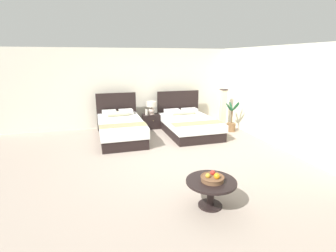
# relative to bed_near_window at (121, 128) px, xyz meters

# --- Properties ---
(ground_plane) EXTENTS (9.22, 10.02, 0.02)m
(ground_plane) POSITION_rel_bed_near_window_xyz_m (1.01, -1.87, -0.32)
(ground_plane) COLOR #A89688
(wall_back) EXTENTS (9.22, 0.12, 2.51)m
(wall_back) POSITION_rel_bed_near_window_xyz_m (1.01, 1.33, 0.95)
(wall_back) COLOR silver
(wall_back) RESTS_ON ground
(wall_side_right) EXTENTS (0.12, 5.62, 2.51)m
(wall_side_right) POSITION_rel_bed_near_window_xyz_m (3.82, -1.47, 0.95)
(wall_side_right) COLOR #EAE8CC
(wall_side_right) RESTS_ON ground
(bed_near_window) EXTENTS (1.23, 2.17, 1.17)m
(bed_near_window) POSITION_rel_bed_near_window_xyz_m (0.00, 0.00, 0.00)
(bed_near_window) COLOR black
(bed_near_window) RESTS_ON ground
(bed_near_corner) EXTENTS (1.44, 2.19, 1.16)m
(bed_near_corner) POSITION_rel_bed_near_window_xyz_m (2.02, 0.01, -0.03)
(bed_near_corner) COLOR black
(bed_near_corner) RESTS_ON ground
(nightstand) EXTENTS (0.59, 0.41, 0.46)m
(nightstand) POSITION_rel_bed_near_window_xyz_m (1.08, 0.85, -0.08)
(nightstand) COLOR black
(nightstand) RESTS_ON ground
(table_lamp) EXTENTS (0.32, 0.32, 0.42)m
(table_lamp) POSITION_rel_bed_near_window_xyz_m (1.08, 0.87, 0.41)
(table_lamp) COLOR beige
(table_lamp) RESTS_ON nightstand
(vase) EXTENTS (0.09, 0.09, 0.18)m
(vase) POSITION_rel_bed_near_window_xyz_m (0.90, 0.81, 0.24)
(vase) COLOR silver
(vase) RESTS_ON nightstand
(coffee_table) EXTENTS (0.76, 0.76, 0.43)m
(coffee_table) POSITION_rel_bed_near_window_xyz_m (0.98, -3.81, 0.02)
(coffee_table) COLOR black
(coffee_table) RESTS_ON ground
(fruit_bowl) EXTENTS (0.36, 0.36, 0.15)m
(fruit_bowl) POSITION_rel_bed_near_window_xyz_m (0.99, -3.83, 0.17)
(fruit_bowl) COLOR brown
(fruit_bowl) RESTS_ON coffee_table
(floor_lamp_corner) EXTENTS (0.21, 0.21, 1.24)m
(floor_lamp_corner) POSITION_rel_bed_near_window_xyz_m (3.35, 0.39, 0.31)
(floor_lamp_corner) COLOR black
(floor_lamp_corner) RESTS_ON ground
(potted_palm) EXTENTS (0.54, 0.57, 0.98)m
(potted_palm) POSITION_rel_bed_near_window_xyz_m (3.37, -0.17, -0.00)
(potted_palm) COLOR brown
(potted_palm) RESTS_ON ground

